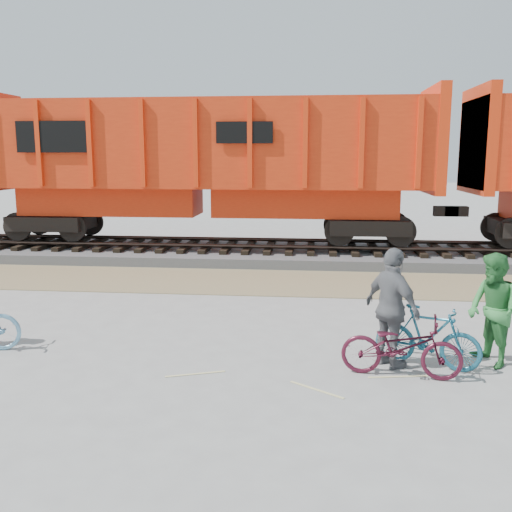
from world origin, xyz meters
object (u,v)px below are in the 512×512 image
Objects in this scene: hopper_car_center at (206,162)px; person_woman at (392,308)px; bicycle_maroon at (401,347)px; bicycle_teal at (428,337)px; person_man at (493,310)px.

hopper_car_center is 7.53× the size of person_woman.
person_woman reaches higher than bicycle_maroon.
bicycle_teal is 0.72m from person_woman.
bicycle_teal is 1.09m from person_man.
bicycle_teal is 0.87× the size of person_woman.
hopper_car_center is 10.96m from bicycle_maroon.
hopper_car_center reaches higher than bicycle_maroon.
hopper_car_center is at bearing 34.50° from bicycle_maroon.
person_man is at bearing -57.13° from bicycle_teal.
hopper_car_center is at bearing -165.00° from person_man.
bicycle_teal is at bearing -121.57° from person_woman.
bicycle_teal is 0.92× the size of person_man.
hopper_car_center is at bearing 50.95° from bicycle_teal.
bicycle_teal is at bearing -60.61° from hopper_car_center.
person_man is 1.58m from person_woman.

